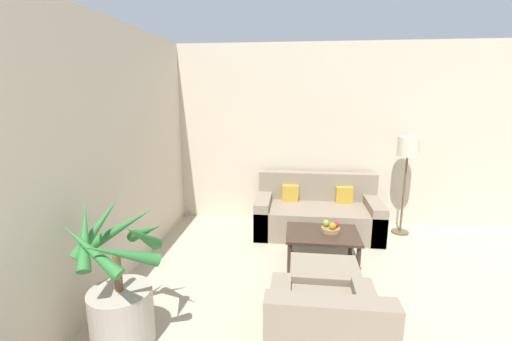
{
  "coord_description": "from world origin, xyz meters",
  "views": [
    {
      "loc": [
        -1.2,
        0.97,
        1.98
      ],
      "look_at": [
        -1.71,
        5.26,
        1.0
      ],
      "focal_mm": 24.0,
      "sensor_mm": 36.0,
      "label": 1
    }
  ],
  "objects_px": {
    "fruit_bowl": "(330,230)",
    "orange_fruit": "(332,226)",
    "coffee_table": "(322,237)",
    "potted_palm": "(121,297)",
    "armchair": "(324,337)",
    "sofa_loveseat": "(317,214)",
    "apple_green": "(326,223)",
    "apple_red": "(336,224)",
    "floor_lamp": "(408,154)",
    "ottoman": "(324,285)"
  },
  "relations": [
    {
      "from": "orange_fruit",
      "to": "coffee_table",
      "type": "bearing_deg",
      "value": -177.11
    },
    {
      "from": "floor_lamp",
      "to": "coffee_table",
      "type": "distance_m",
      "value": 1.8
    },
    {
      "from": "apple_green",
      "to": "orange_fruit",
      "type": "relative_size",
      "value": 1.01
    },
    {
      "from": "floor_lamp",
      "to": "orange_fruit",
      "type": "xyz_separation_m",
      "value": [
        -1.09,
        -1.05,
        -0.69
      ]
    },
    {
      "from": "potted_palm",
      "to": "coffee_table",
      "type": "bearing_deg",
      "value": 42.5
    },
    {
      "from": "potted_palm",
      "to": "fruit_bowl",
      "type": "bearing_deg",
      "value": 41.87
    },
    {
      "from": "floor_lamp",
      "to": "ottoman",
      "type": "bearing_deg",
      "value": -123.31
    },
    {
      "from": "fruit_bowl",
      "to": "coffee_table",
      "type": "bearing_deg",
      "value": -151.84
    },
    {
      "from": "sofa_loveseat",
      "to": "orange_fruit",
      "type": "bearing_deg",
      "value": -82.97
    },
    {
      "from": "fruit_bowl",
      "to": "orange_fruit",
      "type": "relative_size",
      "value": 2.68
    },
    {
      "from": "sofa_loveseat",
      "to": "coffee_table",
      "type": "distance_m",
      "value": 0.95
    },
    {
      "from": "sofa_loveseat",
      "to": "apple_red",
      "type": "distance_m",
      "value": 0.91
    },
    {
      "from": "fruit_bowl",
      "to": "armchair",
      "type": "height_order",
      "value": "armchair"
    },
    {
      "from": "armchair",
      "to": "apple_green",
      "type": "bearing_deg",
      "value": 85.21
    },
    {
      "from": "apple_green",
      "to": "ottoman",
      "type": "height_order",
      "value": "apple_green"
    },
    {
      "from": "floor_lamp",
      "to": "potted_palm",
      "type": "bearing_deg",
      "value": -137.91
    },
    {
      "from": "floor_lamp",
      "to": "sofa_loveseat",
      "type": "bearing_deg",
      "value": -174.57
    },
    {
      "from": "armchair",
      "to": "ottoman",
      "type": "height_order",
      "value": "armchair"
    },
    {
      "from": "apple_red",
      "to": "orange_fruit",
      "type": "xyz_separation_m",
      "value": [
        -0.05,
        -0.07,
        0.01
      ]
    },
    {
      "from": "ottoman",
      "to": "potted_palm",
      "type": "bearing_deg",
      "value": -156.5
    },
    {
      "from": "orange_fruit",
      "to": "apple_green",
      "type": "bearing_deg",
      "value": 129.87
    },
    {
      "from": "potted_palm",
      "to": "ottoman",
      "type": "bearing_deg",
      "value": 23.5
    },
    {
      "from": "sofa_loveseat",
      "to": "armchair",
      "type": "height_order",
      "value": "sofa_loveseat"
    },
    {
      "from": "sofa_loveseat",
      "to": "armchair",
      "type": "bearing_deg",
      "value": -92.07
    },
    {
      "from": "floor_lamp",
      "to": "armchair",
      "type": "bearing_deg",
      "value": -115.97
    },
    {
      "from": "sofa_loveseat",
      "to": "floor_lamp",
      "type": "xyz_separation_m",
      "value": [
        1.2,
        0.11,
        0.89
      ]
    },
    {
      "from": "potted_palm",
      "to": "apple_red",
      "type": "xyz_separation_m",
      "value": [
        1.83,
        1.61,
        0.06
      ]
    },
    {
      "from": "ottoman",
      "to": "sofa_loveseat",
      "type": "bearing_deg",
      "value": 88.87
    },
    {
      "from": "fruit_bowl",
      "to": "ottoman",
      "type": "bearing_deg",
      "value": -98.76
    },
    {
      "from": "floor_lamp",
      "to": "apple_green",
      "type": "height_order",
      "value": "floor_lamp"
    },
    {
      "from": "coffee_table",
      "to": "armchair",
      "type": "distance_m",
      "value": 1.61
    },
    {
      "from": "coffee_table",
      "to": "armchair",
      "type": "height_order",
      "value": "armchair"
    },
    {
      "from": "apple_green",
      "to": "armchair",
      "type": "distance_m",
      "value": 1.71
    },
    {
      "from": "apple_green",
      "to": "ottoman",
      "type": "xyz_separation_m",
      "value": [
        -0.08,
        -0.91,
        -0.27
      ]
    },
    {
      "from": "apple_red",
      "to": "armchair",
      "type": "distance_m",
      "value": 1.71
    },
    {
      "from": "sofa_loveseat",
      "to": "fruit_bowl",
      "type": "distance_m",
      "value": 0.91
    },
    {
      "from": "coffee_table",
      "to": "armchair",
      "type": "bearing_deg",
      "value": -93.51
    },
    {
      "from": "sofa_loveseat",
      "to": "floor_lamp",
      "type": "distance_m",
      "value": 1.5
    },
    {
      "from": "coffee_table",
      "to": "sofa_loveseat",
      "type": "bearing_deg",
      "value": 90.36
    },
    {
      "from": "potted_palm",
      "to": "apple_red",
      "type": "distance_m",
      "value": 2.44
    },
    {
      "from": "apple_green",
      "to": "ottoman",
      "type": "relative_size",
      "value": 0.13
    },
    {
      "from": "potted_palm",
      "to": "coffee_table",
      "type": "distance_m",
      "value": 2.27
    },
    {
      "from": "potted_palm",
      "to": "apple_red",
      "type": "bearing_deg",
      "value": 41.26
    },
    {
      "from": "fruit_bowl",
      "to": "orange_fruit",
      "type": "xyz_separation_m",
      "value": [
        0.02,
        -0.04,
        0.07
      ]
    },
    {
      "from": "coffee_table",
      "to": "apple_green",
      "type": "height_order",
      "value": "apple_green"
    },
    {
      "from": "coffee_table",
      "to": "orange_fruit",
      "type": "bearing_deg",
      "value": 2.89
    },
    {
      "from": "fruit_bowl",
      "to": "sofa_loveseat",
      "type": "bearing_deg",
      "value": 96.36
    },
    {
      "from": "floor_lamp",
      "to": "coffee_table",
      "type": "bearing_deg",
      "value": -138.49
    },
    {
      "from": "floor_lamp",
      "to": "armchair",
      "type": "xyz_separation_m",
      "value": [
        -1.3,
        -2.66,
        -0.92
      ]
    },
    {
      "from": "ottoman",
      "to": "apple_red",
      "type": "bearing_deg",
      "value": 77.51
    }
  ]
}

